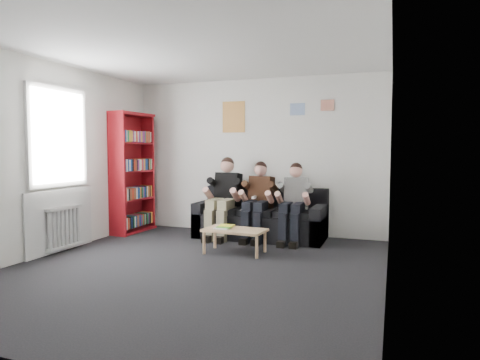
{
  "coord_description": "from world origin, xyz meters",
  "views": [
    {
      "loc": [
        2.29,
        -4.68,
        1.46
      ],
      "look_at": [
        0.15,
        1.3,
        1.02
      ],
      "focal_mm": 32.0,
      "sensor_mm": 36.0,
      "label": 1
    }
  ],
  "objects_px": {
    "bookshelf": "(133,173)",
    "person_middle": "(257,201)",
    "sofa": "(261,220)",
    "person_left": "(223,198)",
    "person_right": "(293,203)",
    "coffee_table": "(235,232)"
  },
  "relations": [
    {
      "from": "bookshelf",
      "to": "person_middle",
      "type": "bearing_deg",
      "value": 5.91
    },
    {
      "from": "sofa",
      "to": "person_left",
      "type": "bearing_deg",
      "value": -161.45
    },
    {
      "from": "bookshelf",
      "to": "person_left",
      "type": "height_order",
      "value": "bookshelf"
    },
    {
      "from": "bookshelf",
      "to": "person_middle",
      "type": "relative_size",
      "value": 1.66
    },
    {
      "from": "bookshelf",
      "to": "person_right",
      "type": "bearing_deg",
      "value": 5.54
    },
    {
      "from": "person_left",
      "to": "person_right",
      "type": "height_order",
      "value": "person_left"
    },
    {
      "from": "person_left",
      "to": "coffee_table",
      "type": "bearing_deg",
      "value": -55.93
    },
    {
      "from": "sofa",
      "to": "bookshelf",
      "type": "xyz_separation_m",
      "value": [
        -2.3,
        -0.27,
        0.76
      ]
    },
    {
      "from": "sofa",
      "to": "person_middle",
      "type": "relative_size",
      "value": 1.67
    },
    {
      "from": "bookshelf",
      "to": "coffee_table",
      "type": "xyz_separation_m",
      "value": [
        2.26,
        -0.89,
        -0.76
      ]
    },
    {
      "from": "bookshelf",
      "to": "coffee_table",
      "type": "distance_m",
      "value": 2.55
    },
    {
      "from": "person_middle",
      "to": "person_right",
      "type": "distance_m",
      "value": 0.59
    },
    {
      "from": "coffee_table",
      "to": "person_right",
      "type": "height_order",
      "value": "person_right"
    },
    {
      "from": "sofa",
      "to": "coffee_table",
      "type": "distance_m",
      "value": 1.17
    },
    {
      "from": "person_middle",
      "to": "coffee_table",
      "type": "bearing_deg",
      "value": -84.5
    },
    {
      "from": "person_left",
      "to": "person_middle",
      "type": "relative_size",
      "value": 1.05
    },
    {
      "from": "person_left",
      "to": "person_middle",
      "type": "height_order",
      "value": "person_left"
    },
    {
      "from": "sofa",
      "to": "person_middle",
      "type": "bearing_deg",
      "value": -90.0
    },
    {
      "from": "person_middle",
      "to": "person_right",
      "type": "bearing_deg",
      "value": 7.63
    },
    {
      "from": "bookshelf",
      "to": "coffee_table",
      "type": "height_order",
      "value": "bookshelf"
    },
    {
      "from": "coffee_table",
      "to": "person_left",
      "type": "bearing_deg",
      "value": 120.09
    },
    {
      "from": "coffee_table",
      "to": "person_middle",
      "type": "bearing_deg",
      "value": 87.99
    }
  ]
}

